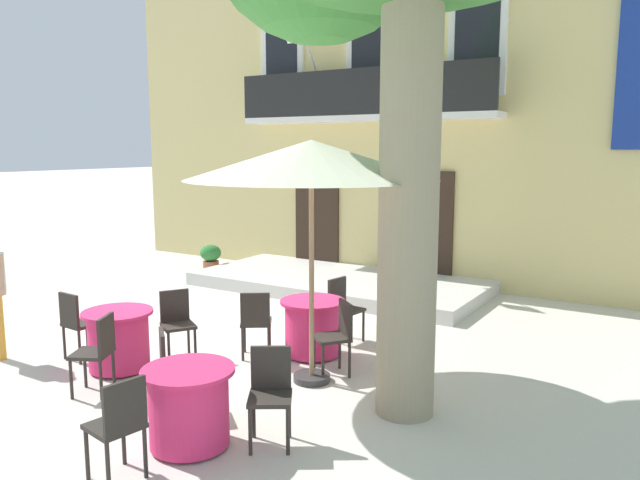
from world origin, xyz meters
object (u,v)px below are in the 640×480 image
cafe_table_middle (313,327)px  cafe_chair_front_2 (98,349)px  cafe_chair_near_tree_0 (119,422)px  cafe_chair_front_0 (177,320)px  cafe_chair_middle_0 (337,332)px  cafe_umbrella (311,161)px  cafe_chair_middle_1 (343,305)px  cafe_table_front (119,340)px  cafe_chair_near_tree_2 (173,366)px  cafe_chair_front_1 (77,321)px  cafe_chair_near_tree_1 (270,389)px  ground_planter_left (211,257)px  cafe_chair_middle_2 (256,319)px  cafe_table_near_tree (189,407)px

cafe_table_middle → cafe_chair_front_2: size_ratio=0.95×
cafe_chair_near_tree_0 → cafe_chair_front_0: 3.01m
cafe_chair_middle_0 → cafe_table_middle: bearing=146.4°
cafe_chair_middle_0 → cafe_chair_near_tree_0: bearing=-95.3°
cafe_chair_middle_0 → cafe_umbrella: bearing=-111.7°
cafe_chair_middle_1 → cafe_chair_front_2: (-1.38, -3.12, 0.00)m
cafe_chair_middle_1 → cafe_umbrella: bearing=-73.4°
cafe_chair_middle_1 → cafe_table_front: bearing=-125.7°
cafe_table_front → cafe_chair_near_tree_2: bearing=-20.6°
cafe_table_middle → cafe_chair_front_1: size_ratio=0.95×
cafe_chair_front_2 → cafe_chair_middle_0: bearing=44.6°
cafe_chair_near_tree_1 → cafe_umbrella: 2.61m
cafe_table_middle → cafe_chair_middle_0: cafe_chair_middle_0 is taller
ground_planter_left → cafe_table_middle: bearing=-34.8°
cafe_table_middle → cafe_chair_front_1: bearing=-144.8°
cafe_chair_middle_0 → cafe_chair_middle_2: 1.20m
ground_planter_left → cafe_chair_near_tree_0: bearing=-52.9°
cafe_chair_middle_2 → cafe_chair_front_0: bearing=-146.6°
cafe_chair_middle_2 → cafe_chair_middle_0: bearing=3.5°
cafe_chair_front_2 → cafe_chair_near_tree_0: bearing=-33.6°
cafe_chair_front_1 → cafe_umbrella: (3.00, 1.00, 2.08)m
cafe_chair_front_0 → cafe_chair_front_1: same height
cafe_chair_middle_2 → ground_planter_left: bearing=137.9°
cafe_table_middle → cafe_chair_middle_0: size_ratio=0.95×
cafe_table_near_tree → cafe_table_front: 2.38m
cafe_chair_front_2 → cafe_umbrella: cafe_umbrella is taller
cafe_chair_middle_2 → cafe_umbrella: (1.06, -0.29, 2.08)m
cafe_table_near_tree → cafe_table_middle: 2.77m
cafe_chair_front_0 → ground_planter_left: 5.59m
cafe_table_near_tree → cafe_table_middle: bearing=98.2°
cafe_table_front → cafe_chair_middle_1: bearing=54.3°
ground_planter_left → cafe_umbrella: bearing=-37.9°
cafe_chair_front_2 → cafe_table_near_tree: bearing=-12.0°
cafe_chair_middle_1 → cafe_chair_middle_2: bearing=-115.8°
cafe_chair_near_tree_2 → ground_planter_left: (-4.61, 5.68, -0.17)m
cafe_table_front → cafe_chair_front_1: 0.77m
cafe_chair_near_tree_1 → cafe_umbrella: cafe_umbrella is taller
cafe_table_near_tree → cafe_chair_front_1: 3.07m
cafe_chair_front_0 → cafe_chair_front_2: 1.31m
cafe_chair_near_tree_1 → cafe_chair_middle_0: (-0.36, 1.85, 0.00)m
cafe_chair_front_0 → cafe_chair_front_1: bearing=-146.6°
cafe_table_near_tree → cafe_chair_front_0: 2.49m
cafe_chair_middle_2 → cafe_chair_front_2: size_ratio=1.00×
cafe_table_near_tree → cafe_chair_middle_1: size_ratio=0.95×
cafe_chair_near_tree_2 → ground_planter_left: 7.32m
cafe_table_near_tree → ground_planter_left: bearing=130.6°
cafe_chair_middle_2 → cafe_table_front: (-1.19, -1.25, -0.14)m
cafe_chair_near_tree_2 → cafe_chair_middle_2: size_ratio=1.00×
cafe_table_near_tree → cafe_chair_near_tree_0: (-0.05, -0.75, 0.14)m
cafe_chair_front_1 → cafe_chair_front_2: 1.31m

